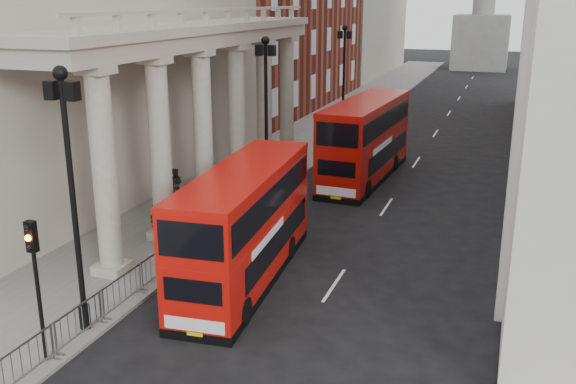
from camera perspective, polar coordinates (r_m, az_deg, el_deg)
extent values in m
cube|color=slate|center=(44.94, -0.09, 3.68)|extent=(6.00, 140.00, 0.12)
cube|color=slate|center=(42.51, 21.37, 1.74)|extent=(3.00, 140.00, 0.12)
cube|color=slate|center=(44.06, 3.53, 3.40)|extent=(0.20, 140.00, 0.14)
cube|color=gray|center=(36.95, -17.81, 9.40)|extent=(9.00, 28.00, 12.00)
cube|color=gray|center=(93.89, 6.11, 16.54)|extent=(9.00, 30.00, 20.00)
cube|color=#60605E|center=(103.58, 16.76, 12.63)|extent=(8.00, 8.00, 8.00)
cylinder|color=black|center=(21.86, -17.61, -10.48)|extent=(0.36, 0.36, 0.80)
cylinder|color=black|center=(20.51, -18.49, -1.48)|extent=(0.18, 0.18, 8.00)
sphere|color=black|center=(19.68, -19.60, 9.93)|extent=(0.44, 0.44, 0.44)
cube|color=black|center=(19.53, -18.64, 8.49)|extent=(0.35, 0.35, 0.55)
cube|color=black|center=(19.96, -20.25, 8.50)|extent=(0.35, 0.35, 0.55)
cylinder|color=black|center=(34.95, -1.89, 0.61)|extent=(0.36, 0.36, 0.80)
cylinder|color=black|center=(34.12, -1.95, 6.43)|extent=(0.18, 0.18, 8.00)
sphere|color=black|center=(33.63, -2.02, 13.32)|extent=(0.44, 0.44, 0.44)
cube|color=black|center=(33.54, -1.44, 12.46)|extent=(0.35, 0.35, 0.55)
cube|color=black|center=(33.79, -2.58, 12.48)|extent=(0.35, 0.35, 0.55)
cylinder|color=black|center=(49.77, 4.86, 5.45)|extent=(0.36, 0.36, 0.80)
cylinder|color=black|center=(49.19, 4.96, 9.56)|extent=(0.18, 0.18, 8.00)
sphere|color=black|center=(48.85, 5.09, 14.34)|extent=(0.44, 0.44, 0.44)
cube|color=black|center=(48.79, 5.48, 13.74)|extent=(0.35, 0.35, 0.55)
cube|color=black|center=(48.96, 4.66, 13.77)|extent=(0.35, 0.35, 0.55)
cylinder|color=black|center=(19.87, -21.17, -9.52)|extent=(0.12, 0.12, 3.40)
cube|color=black|center=(19.06, -21.85, -3.69)|extent=(0.28, 0.22, 0.90)
sphere|color=black|center=(18.87, -22.20, -2.96)|extent=(0.18, 0.18, 0.18)
sphere|color=orange|center=(18.97, -22.10, -3.82)|extent=(0.18, 0.18, 0.18)
sphere|color=black|center=(19.07, -22.00, -4.66)|extent=(0.18, 0.18, 0.18)
cube|color=gray|center=(19.69, -22.28, -13.69)|extent=(0.50, 2.30, 1.10)
cube|color=gray|center=(21.24, -18.07, -10.91)|extent=(0.50, 2.30, 1.10)
cube|color=gray|center=(22.92, -14.52, -8.48)|extent=(0.50, 2.30, 1.10)
cube|color=gray|center=(24.71, -11.50, -6.37)|extent=(0.50, 2.30, 1.10)
cube|color=gray|center=(26.59, -8.92, -4.54)|extent=(0.50, 2.30, 1.10)
cube|color=red|center=(24.30, -3.79, -4.90)|extent=(3.16, 10.14, 1.90)
cube|color=red|center=(23.64, -3.88, -0.45)|extent=(3.16, 10.14, 1.66)
cube|color=red|center=(23.38, -3.92, 1.78)|extent=(3.20, 10.18, 0.24)
cube|color=black|center=(24.73, -3.74, -7.30)|extent=(3.18, 10.14, 0.33)
cube|color=black|center=(24.21, -3.80, -4.37)|extent=(3.07, 8.25, 0.95)
cube|color=black|center=(23.61, -3.88, -0.23)|extent=(3.18, 9.57, 1.05)
cube|color=white|center=(20.37, -8.31, -11.61)|extent=(1.99, 0.22, 0.43)
cube|color=yellow|center=(20.51, -8.29, -12.40)|extent=(0.52, 0.08, 0.12)
cylinder|color=black|center=(22.05, -9.35, -9.75)|extent=(0.38, 0.97, 0.95)
cylinder|color=black|center=(21.32, -3.99, -10.53)|extent=(0.38, 0.97, 0.95)
cylinder|color=black|center=(26.97, -4.34, -4.51)|extent=(0.38, 0.97, 0.95)
cylinder|color=black|center=(26.38, 0.09, -4.96)|extent=(0.38, 0.97, 0.95)
cube|color=#B10E08|center=(38.12, 6.88, 3.22)|extent=(3.15, 10.88, 2.05)
cube|color=#B10E08|center=(37.69, 6.99, 6.36)|extent=(3.15, 10.88, 1.79)
cube|color=#B10E08|center=(37.52, 7.05, 7.90)|extent=(3.19, 10.92, 0.26)
cube|color=black|center=(38.42, 6.82, 1.47)|extent=(3.17, 10.88, 0.36)
cube|color=black|center=(38.07, 6.89, 3.59)|extent=(3.09, 8.84, 1.02)
cube|color=black|center=(37.67, 7.00, 6.51)|extent=(3.17, 10.27, 1.13)
cube|color=white|center=(33.35, 4.28, 0.04)|extent=(2.15, 0.18, 0.46)
cube|color=yellow|center=(33.44, 4.27, -0.52)|extent=(0.56, 0.07, 0.13)
cylinder|color=black|center=(35.23, 3.34, 0.71)|extent=(0.38, 1.04, 1.02)
cylinder|color=black|center=(34.57, 6.96, 0.30)|extent=(0.38, 1.04, 1.02)
cylinder|color=black|center=(40.98, 6.25, 2.94)|extent=(0.38, 1.04, 1.02)
cylinder|color=black|center=(40.42, 9.40, 2.62)|extent=(0.38, 1.04, 1.02)
imported|color=black|center=(29.28, -11.59, -2.12)|extent=(0.69, 0.56, 1.63)
imported|color=black|center=(34.17, -10.00, 0.73)|extent=(0.94, 0.81, 1.66)
imported|color=black|center=(37.61, -4.69, 2.42)|extent=(0.97, 0.87, 1.67)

